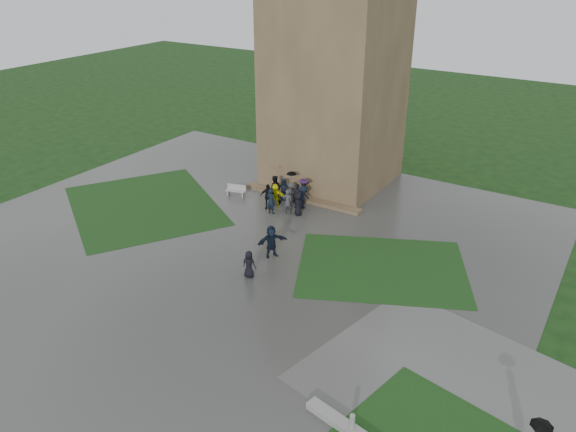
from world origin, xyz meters
The scene contains 10 objects.
ground centered at (0.00, 0.00, 0.00)m, with size 120.00×120.00×0.00m, color black.
plaza centered at (0.00, 2.00, 0.01)m, with size 34.00×34.00×0.02m, color #393936.
lawn_inset_left centered at (-8.50, 4.00, 0.03)m, with size 11.00×9.00×0.01m, color #133312.
lawn_inset_right centered at (8.50, 5.00, 0.03)m, with size 9.00×7.00×0.01m, color #133312.
tower centered at (0.00, 15.00, 9.00)m, with size 8.00×8.00×18.00m, color brown.
tower_plinth centered at (0.00, 10.60, 0.13)m, with size 9.00×0.80×0.22m, color brown.
bench centered at (-4.20, 8.68, 0.44)m, with size 1.46×0.77×0.81m.
visitor_cluster centered at (-0.35, 9.08, 1.05)m, with size 3.38×3.49×2.69m.
pedestrian_mid centered at (2.67, 2.88, 0.96)m, with size 1.75×0.63×1.89m, color black.
pedestrian_near centered at (2.89, 0.43, 0.78)m, with size 0.74×0.50×1.51m, color black.
Camera 1 is at (18.23, -20.06, 15.82)m, focal length 35.00 mm.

